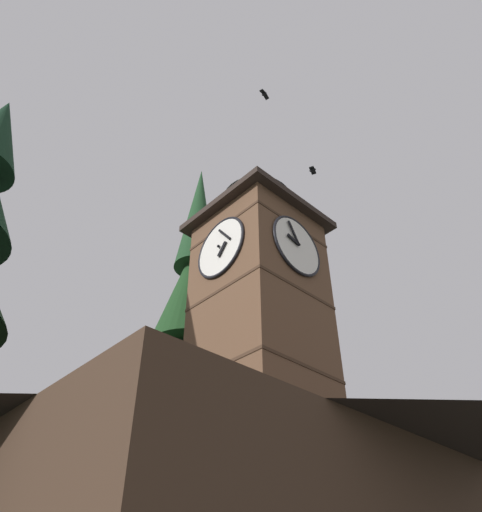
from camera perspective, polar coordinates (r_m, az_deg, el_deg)
clock_tower at (r=17.06m, az=2.12°, el=-3.21°), size 4.22×4.22×10.01m
pine_tree_behind at (r=18.58m, az=-6.42°, el=-15.78°), size 5.78×5.78×19.92m
moon at (r=57.25m, az=-19.60°, el=-18.78°), size 1.86×1.86×1.86m
flying_bird_high at (r=23.55m, az=2.71°, el=18.23°), size 0.63×0.31×0.14m
flying_bird_low at (r=22.36m, az=8.29°, el=9.82°), size 0.53×0.39×0.17m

